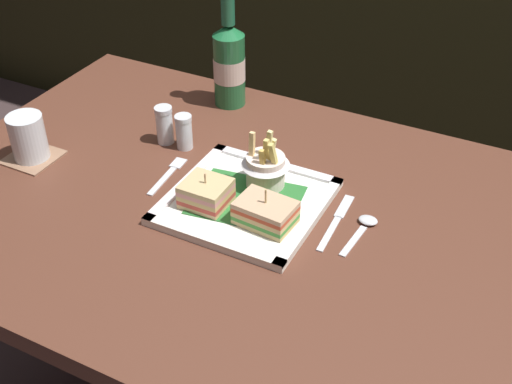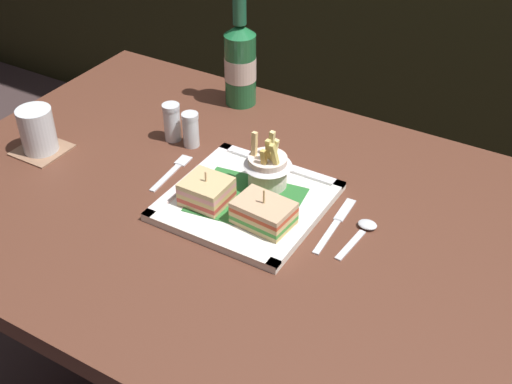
{
  "view_description": "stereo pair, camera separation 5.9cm",
  "coord_description": "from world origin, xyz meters",
  "px_view_note": "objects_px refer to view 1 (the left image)",
  "views": [
    {
      "loc": [
        0.41,
        -0.85,
        1.52
      ],
      "look_at": [
        -0.02,
        0.0,
        0.81
      ],
      "focal_mm": 46.36,
      "sensor_mm": 36.0,
      "label": 1
    },
    {
      "loc": [
        0.47,
        -0.82,
        1.52
      ],
      "look_at": [
        -0.02,
        0.0,
        0.81
      ],
      "focal_mm": 46.36,
      "sensor_mm": 36.0,
      "label": 2
    }
  ],
  "objects_px": {
    "sandwich_half_left": "(206,193)",
    "beer_bottle": "(229,63)",
    "fork": "(169,174)",
    "sandwich_half_right": "(266,213)",
    "square_plate": "(246,202)",
    "water_glass": "(29,140)",
    "knife": "(337,220)",
    "dining_table": "(265,269)",
    "spoon": "(364,225)",
    "pepper_shaker": "(184,134)",
    "fries_cup": "(266,165)",
    "salt_shaker": "(165,127)"
  },
  "relations": [
    {
      "from": "fries_cup",
      "to": "water_glass",
      "type": "height_order",
      "value": "fries_cup"
    },
    {
      "from": "square_plate",
      "to": "salt_shaker",
      "type": "relative_size",
      "value": 3.34
    },
    {
      "from": "dining_table",
      "to": "salt_shaker",
      "type": "xyz_separation_m",
      "value": [
        -0.3,
        0.13,
        0.17
      ]
    },
    {
      "from": "water_glass",
      "to": "pepper_shaker",
      "type": "distance_m",
      "value": 0.31
    },
    {
      "from": "water_glass",
      "to": "fork",
      "type": "xyz_separation_m",
      "value": [
        0.28,
        0.08,
        -0.04
      ]
    },
    {
      "from": "beer_bottle",
      "to": "water_glass",
      "type": "relative_size",
      "value": 2.9
    },
    {
      "from": "sandwich_half_left",
      "to": "fries_cup",
      "type": "relative_size",
      "value": 0.72
    },
    {
      "from": "sandwich_half_left",
      "to": "beer_bottle",
      "type": "height_order",
      "value": "beer_bottle"
    },
    {
      "from": "sandwich_half_right",
      "to": "pepper_shaker",
      "type": "height_order",
      "value": "sandwich_half_right"
    },
    {
      "from": "knife",
      "to": "salt_shaker",
      "type": "height_order",
      "value": "salt_shaker"
    },
    {
      "from": "pepper_shaker",
      "to": "knife",
      "type": "bearing_deg",
      "value": -12.58
    },
    {
      "from": "sandwich_half_right",
      "to": "dining_table",
      "type": "bearing_deg",
      "value": 114.94
    },
    {
      "from": "fork",
      "to": "salt_shaker",
      "type": "relative_size",
      "value": 1.64
    },
    {
      "from": "beer_bottle",
      "to": "fork",
      "type": "xyz_separation_m",
      "value": [
        0.03,
        -0.31,
        -0.1
      ]
    },
    {
      "from": "dining_table",
      "to": "sandwich_half_right",
      "type": "distance_m",
      "value": 0.17
    },
    {
      "from": "sandwich_half_left",
      "to": "beer_bottle",
      "type": "distance_m",
      "value": 0.41
    },
    {
      "from": "dining_table",
      "to": "fork",
      "type": "xyz_separation_m",
      "value": [
        -0.23,
        0.03,
        0.14
      ]
    },
    {
      "from": "sandwich_half_right",
      "to": "salt_shaker",
      "type": "distance_m",
      "value": 0.35
    },
    {
      "from": "beer_bottle",
      "to": "salt_shaker",
      "type": "xyz_separation_m",
      "value": [
        -0.04,
        -0.21,
        -0.07
      ]
    },
    {
      "from": "water_glass",
      "to": "fork",
      "type": "bearing_deg",
      "value": 15.52
    },
    {
      "from": "fork",
      "to": "salt_shaker",
      "type": "distance_m",
      "value": 0.13
    },
    {
      "from": "water_glass",
      "to": "fork",
      "type": "distance_m",
      "value": 0.29
    },
    {
      "from": "dining_table",
      "to": "fork",
      "type": "distance_m",
      "value": 0.27
    },
    {
      "from": "fries_cup",
      "to": "square_plate",
      "type": "bearing_deg",
      "value": -99.34
    },
    {
      "from": "beer_bottle",
      "to": "knife",
      "type": "relative_size",
      "value": 1.58
    },
    {
      "from": "sandwich_half_right",
      "to": "sandwich_half_left",
      "type": "bearing_deg",
      "value": 180.0
    },
    {
      "from": "fork",
      "to": "sandwich_half_left",
      "type": "bearing_deg",
      "value": -25.71
    },
    {
      "from": "water_glass",
      "to": "dining_table",
      "type": "bearing_deg",
      "value": 5.79
    },
    {
      "from": "fork",
      "to": "pepper_shaker",
      "type": "relative_size",
      "value": 1.81
    },
    {
      "from": "knife",
      "to": "spoon",
      "type": "relative_size",
      "value": 1.41
    },
    {
      "from": "fork",
      "to": "sandwich_half_right",
      "type": "bearing_deg",
      "value": -13.61
    },
    {
      "from": "square_plate",
      "to": "fork",
      "type": "relative_size",
      "value": 2.03
    },
    {
      "from": "water_glass",
      "to": "knife",
      "type": "relative_size",
      "value": 0.55
    },
    {
      "from": "fries_cup",
      "to": "water_glass",
      "type": "xyz_separation_m",
      "value": [
        -0.47,
        -0.12,
        -0.01
      ]
    },
    {
      "from": "beer_bottle",
      "to": "square_plate",
      "type": "bearing_deg",
      "value": -56.75
    },
    {
      "from": "beer_bottle",
      "to": "knife",
      "type": "distance_m",
      "value": 0.49
    },
    {
      "from": "beer_bottle",
      "to": "pepper_shaker",
      "type": "distance_m",
      "value": 0.22
    },
    {
      "from": "square_plate",
      "to": "water_glass",
      "type": "relative_size",
      "value": 2.95
    },
    {
      "from": "spoon",
      "to": "knife",
      "type": "bearing_deg",
      "value": -176.2
    },
    {
      "from": "water_glass",
      "to": "salt_shaker",
      "type": "bearing_deg",
      "value": 40.29
    },
    {
      "from": "sandwich_half_left",
      "to": "fork",
      "type": "distance_m",
      "value": 0.14
    },
    {
      "from": "sandwich_half_right",
      "to": "knife",
      "type": "distance_m",
      "value": 0.13
    },
    {
      "from": "fork",
      "to": "water_glass",
      "type": "bearing_deg",
      "value": -164.48
    },
    {
      "from": "beer_bottle",
      "to": "spoon",
      "type": "relative_size",
      "value": 2.23
    },
    {
      "from": "fries_cup",
      "to": "pepper_shaker",
      "type": "height_order",
      "value": "fries_cup"
    },
    {
      "from": "sandwich_half_left",
      "to": "beer_bottle",
      "type": "xyz_separation_m",
      "value": [
        -0.15,
        0.37,
        0.07
      ]
    },
    {
      "from": "knife",
      "to": "salt_shaker",
      "type": "xyz_separation_m",
      "value": [
        -0.42,
        0.08,
        0.04
      ]
    },
    {
      "from": "dining_table",
      "to": "knife",
      "type": "height_order",
      "value": "knife"
    },
    {
      "from": "dining_table",
      "to": "sandwich_half_left",
      "type": "height_order",
      "value": "sandwich_half_left"
    },
    {
      "from": "square_plate",
      "to": "sandwich_half_left",
      "type": "xyz_separation_m",
      "value": [
        -0.06,
        -0.04,
        0.03
      ]
    }
  ]
}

